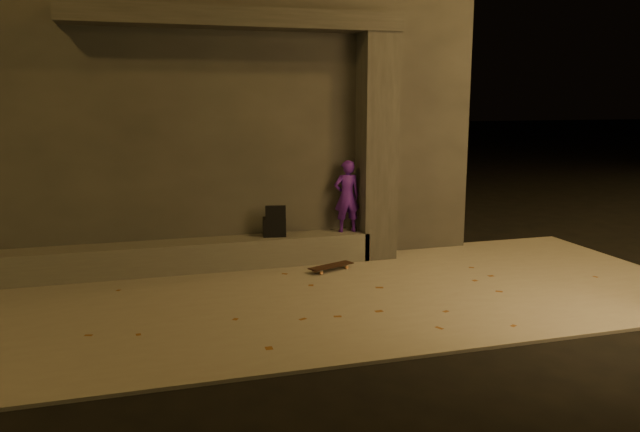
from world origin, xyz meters
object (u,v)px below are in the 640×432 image
object	(u,v)px
column	(376,148)
backpack	(274,225)
skateboard	(331,266)
skateboarder	(347,196)

from	to	relation	value
column	backpack	bearing A→B (deg)	180.00
backpack	skateboard	size ratio (longest dim) A/B	0.65
column	skateboarder	bearing A→B (deg)	180.00
column	skateboarder	size ratio (longest dim) A/B	3.08
backpack	skateboard	xyz separation A→B (m)	(0.74, -0.65, -0.55)
column	backpack	world-z (taller)	column
column	skateboarder	xyz separation A→B (m)	(-0.50, 0.00, -0.77)
column	skateboarder	distance (m)	0.91
skateboarder	skateboard	xyz separation A→B (m)	(-0.47, -0.65, -0.97)
column	skateboard	bearing A→B (deg)	-146.13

